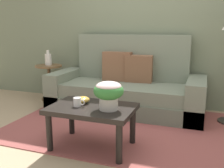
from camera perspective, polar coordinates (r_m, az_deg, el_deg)
name	(u,v)px	position (r m, az deg, el deg)	size (l,w,h in m)	color
ground_plane	(118,127)	(3.32, 1.28, -9.55)	(14.00, 14.00, 0.00)	tan
wall_back	(142,15)	(4.23, 6.73, 14.85)	(6.40, 0.12, 2.85)	slate
area_rug	(119,126)	(3.36, 1.55, -9.17)	(2.73, 1.93, 0.01)	#994C47
couch	(126,89)	(3.92, 3.16, -1.11)	(2.27, 0.88, 1.13)	#626B59
coffee_table	(92,113)	(2.68, -4.42, -6.37)	(0.86, 0.59, 0.45)	black
side_table	(49,76)	(4.58, -13.72, 1.73)	(0.46, 0.46, 0.61)	brown
potted_plant	(109,92)	(2.50, -0.75, -1.77)	(0.29, 0.29, 0.28)	#B7B2A8
coffee_mug	(78,102)	(2.66, -7.60, -3.96)	(0.12, 0.08, 0.09)	white
snack_bowl	(83,100)	(2.76, -6.48, -3.46)	(0.15, 0.15, 0.07)	gold
table_vase	(48,59)	(4.55, -13.91, 5.39)	(0.11, 0.11, 0.25)	silver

